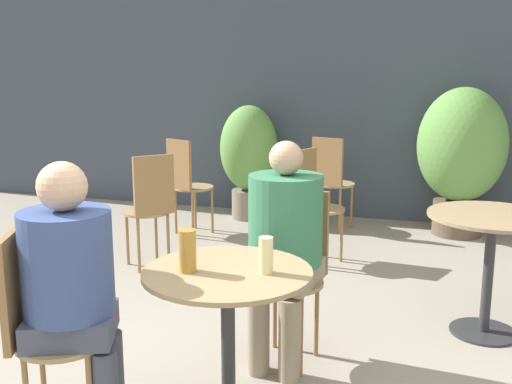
% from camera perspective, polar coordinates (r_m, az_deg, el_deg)
% --- Properties ---
extents(storefront_wall, '(10.00, 0.06, 3.00)m').
position_cam_1_polar(storefront_wall, '(6.27, 9.15, 11.16)').
color(storefront_wall, '#3D4756').
rests_on(storefront_wall, ground_plane).
extents(cafe_table_near, '(0.71, 0.71, 0.72)m').
position_cam_1_polar(cafe_table_near, '(2.55, -2.70, -11.28)').
color(cafe_table_near, '#2D2D33').
rests_on(cafe_table_near, ground_plane).
extents(cafe_table_far, '(0.73, 0.73, 0.72)m').
position_cam_1_polar(cafe_table_far, '(3.71, 21.44, -4.60)').
color(cafe_table_far, '#2D2D33').
rests_on(cafe_table_far, ground_plane).
extents(bistro_chair_0, '(0.38, 0.39, 0.91)m').
position_cam_1_polar(bistro_chair_0, '(3.21, 3.65, -6.42)').
color(bistro_chair_0, '#997F56').
rests_on(bistro_chair_0, ground_plane).
extents(bistro_chair_1, '(0.42, 0.41, 0.91)m').
position_cam_1_polar(bistro_chair_1, '(2.63, -20.05, -11.28)').
color(bistro_chair_1, '#997F56').
rests_on(bistro_chair_1, ground_plane).
extents(bistro_chair_2, '(0.40, 0.41, 0.91)m').
position_cam_1_polar(bistro_chair_2, '(5.75, 7.15, 1.59)').
color(bistro_chair_2, '#997F56').
rests_on(bistro_chair_2, ground_plane).
extents(bistro_chair_3, '(0.43, 0.43, 0.91)m').
position_cam_1_polar(bistro_chair_3, '(4.65, -10.01, -0.89)').
color(bistro_chair_3, '#997F56').
rests_on(bistro_chair_3, ground_plane).
extents(bistro_chair_4, '(0.42, 0.40, 0.91)m').
position_cam_1_polar(bistro_chair_4, '(4.81, 5.35, -0.33)').
color(bistro_chair_4, '#997F56').
rests_on(bistro_chair_4, ground_plane).
extents(bistro_chair_5, '(0.41, 0.42, 0.91)m').
position_cam_1_polar(bistro_chair_5, '(5.58, -6.69, 1.30)').
color(bistro_chair_5, '#997F56').
rests_on(bistro_chair_5, ground_plane).
extents(seated_person_0, '(0.38, 0.41, 1.19)m').
position_cam_1_polar(seated_person_0, '(3.03, 2.69, -4.34)').
color(seated_person_0, gray).
rests_on(seated_person_0, ground_plane).
extents(seated_person_1, '(0.44, 0.42, 1.19)m').
position_cam_1_polar(seated_person_1, '(2.54, -17.08, -8.07)').
color(seated_person_1, '#42475B').
rests_on(seated_person_1, ground_plane).
extents(beer_glass_0, '(0.06, 0.06, 0.15)m').
position_cam_1_polar(beer_glass_0, '(2.42, 0.95, -6.04)').
color(beer_glass_0, beige).
rests_on(beer_glass_0, cafe_table_near).
extents(beer_glass_1, '(0.07, 0.07, 0.18)m').
position_cam_1_polar(beer_glass_1, '(2.45, -6.54, -5.59)').
color(beer_glass_1, '#B28433').
rests_on(beer_glass_1, cafe_table_near).
extents(potted_plant_0, '(0.59, 0.59, 1.18)m').
position_cam_1_polar(potted_plant_0, '(6.17, -0.68, 3.60)').
color(potted_plant_0, slate).
rests_on(potted_plant_0, ground_plane).
extents(potted_plant_1, '(0.81, 0.81, 1.38)m').
position_cam_1_polar(potted_plant_1, '(5.84, 18.99, 3.68)').
color(potted_plant_1, brown).
rests_on(potted_plant_1, ground_plane).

